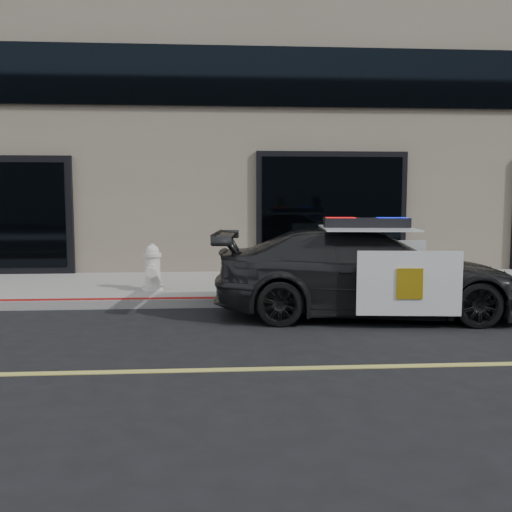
{
  "coord_description": "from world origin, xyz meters",
  "views": [
    {
      "loc": [
        -3.63,
        -5.95,
        1.85
      ],
      "look_at": [
        -3.06,
        2.2,
        1.0
      ],
      "focal_mm": 40.0,
      "sensor_mm": 36.0,
      "label": 1
    }
  ],
  "objects": [
    {
      "name": "building_n",
      "position": [
        0.0,
        10.5,
        6.0
      ],
      "size": [
        60.0,
        7.0,
        12.0
      ],
      "primitive_type": "cube",
      "color": "#756856",
      "rests_on": "ground"
    },
    {
      "name": "fire_hydrant",
      "position": [
        -4.8,
        4.49,
        0.55
      ],
      "size": [
        0.39,
        0.54,
        0.85
      ],
      "color": "silver",
      "rests_on": "sidewalk_n"
    },
    {
      "name": "police_car",
      "position": [
        -1.32,
        2.69,
        0.69
      ],
      "size": [
        2.87,
        5.08,
        1.53
      ],
      "color": "black",
      "rests_on": "ground"
    },
    {
      "name": "sidewalk_n",
      "position": [
        0.0,
        5.25,
        0.07
      ],
      "size": [
        60.0,
        3.5,
        0.15
      ],
      "primitive_type": "cube",
      "color": "gray",
      "rests_on": "ground"
    }
  ]
}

